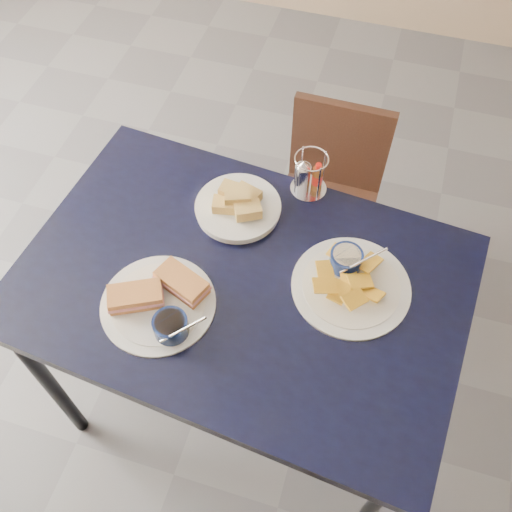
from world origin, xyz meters
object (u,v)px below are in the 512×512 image
(bread_basket, at_px, (238,205))
(sandwich_plate, at_px, (161,301))
(condiment_caddy, at_px, (308,176))
(dining_table, at_px, (242,292))
(plantain_plate, at_px, (349,278))
(chair_far, at_px, (330,186))

(bread_basket, bearing_deg, sandwich_plate, -104.70)
(bread_basket, distance_m, condiment_caddy, 0.23)
(dining_table, relative_size, plantain_plate, 3.99)
(chair_far, distance_m, sandwich_plate, 0.94)
(chair_far, bearing_deg, condiment_caddy, -97.22)
(chair_far, bearing_deg, plantain_plate, -76.09)
(plantain_plate, xyz_separation_m, condiment_caddy, (-0.19, 0.29, 0.04))
(dining_table, bearing_deg, chair_far, 78.95)
(chair_far, xyz_separation_m, condiment_caddy, (-0.04, -0.31, 0.37))
(condiment_caddy, bearing_deg, plantain_plate, -57.25)
(dining_table, height_order, condiment_caddy, condiment_caddy)
(sandwich_plate, bearing_deg, bread_basket, 75.30)
(plantain_plate, bearing_deg, condiment_caddy, 122.75)
(sandwich_plate, bearing_deg, plantain_plate, 25.18)
(plantain_plate, height_order, bread_basket, plantain_plate)
(sandwich_plate, xyz_separation_m, bread_basket, (0.10, 0.37, 0.00))
(sandwich_plate, bearing_deg, condiment_caddy, 62.02)
(chair_far, bearing_deg, sandwich_plate, -110.71)
(dining_table, distance_m, sandwich_plate, 0.24)
(chair_far, relative_size, sandwich_plate, 2.40)
(plantain_plate, xyz_separation_m, bread_basket, (-0.36, 0.15, 0.01))
(dining_table, height_order, bread_basket, bread_basket)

